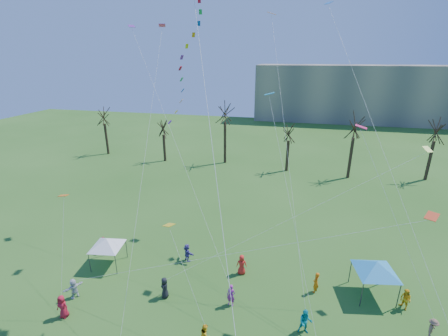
% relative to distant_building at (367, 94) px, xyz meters
% --- Properties ---
extents(distant_building, '(60.00, 14.00, 15.00)m').
position_rel_distant_building_xyz_m(distant_building, '(0.00, 0.00, 0.00)').
color(distant_building, gray).
rests_on(distant_building, ground).
extents(bare_tree_row, '(68.43, 8.49, 10.99)m').
position_rel_distant_building_xyz_m(bare_tree_row, '(-17.89, -45.23, -0.68)').
color(bare_tree_row, black).
rests_on(bare_tree_row, ground).
extents(big_box_kite, '(3.97, 7.20, 23.15)m').
position_rel_distant_building_xyz_m(big_box_kite, '(-25.07, -74.88, 9.20)').
color(big_box_kite, red).
rests_on(big_box_kite, ground).
extents(canopy_tent_white, '(3.49, 3.49, 2.64)m').
position_rel_distant_building_xyz_m(canopy_tent_white, '(-33.43, -73.96, -5.26)').
color(canopy_tent_white, '#3F3F44').
rests_on(canopy_tent_white, ground).
extents(canopy_tent_blue, '(3.94, 3.94, 3.00)m').
position_rel_distant_building_xyz_m(canopy_tent_blue, '(-11.78, -72.67, -4.96)').
color(canopy_tent_blue, '#3F3F44').
rests_on(canopy_tent_blue, ground).
extents(festival_crowd, '(26.90, 11.01, 1.82)m').
position_rel_distant_building_xyz_m(festival_crowd, '(-21.80, -76.67, -6.65)').
color(festival_crowd, '#B21629').
rests_on(festival_crowd, ground).
extents(small_kites_aloft, '(25.96, 18.81, 32.05)m').
position_rel_distant_building_xyz_m(small_kites_aloft, '(-21.80, -71.02, 5.97)').
color(small_kites_aloft, orange).
rests_on(small_kites_aloft, ground).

